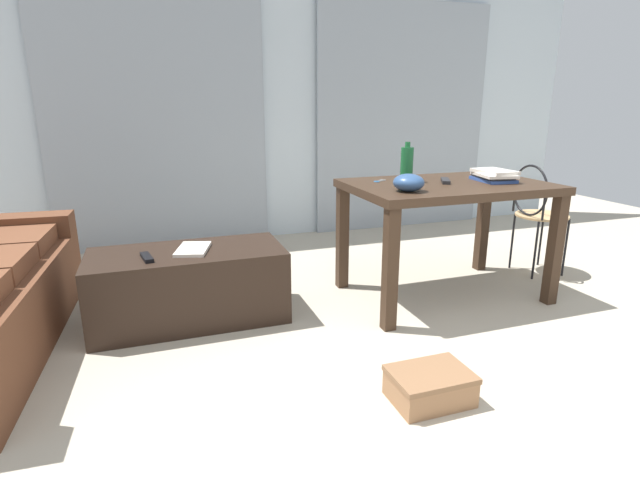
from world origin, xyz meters
TOP-DOWN VIEW (x-y plane):
  - ground_plane at (0.00, 1.43)m, footprint 8.78×8.78m
  - wall_back at (0.00, 3.66)m, footprint 6.03×0.10m
  - curtains at (0.00, 3.57)m, footprint 4.12×0.03m
  - coffee_table at (-1.10, 1.91)m, footprint 1.09×0.51m
  - craft_table at (0.51, 1.77)m, footprint 1.24×0.81m
  - wire_chair at (1.37, 1.93)m, footprint 0.37×0.38m
  - bottle_near at (0.27, 1.89)m, footprint 0.08×0.08m
  - bowl at (0.11, 1.57)m, footprint 0.18×0.18m
  - book_stack at (0.82, 1.73)m, footprint 0.25×0.31m
  - tv_remote_on_table at (0.50, 1.78)m, footprint 0.13×0.18m
  - scissors at (0.11, 1.96)m, footprint 0.10×0.08m
  - tv_remote_primary at (-1.31, 1.82)m, footprint 0.07×0.17m
  - magazine at (-1.07, 1.90)m, footprint 0.23×0.30m
  - shoebox at (-0.21, 0.74)m, footprint 0.34×0.24m

SIDE VIEW (x-z plane):
  - ground_plane at x=0.00m, z-range 0.00..0.00m
  - shoebox at x=-0.21m, z-range 0.00..0.14m
  - coffee_table at x=-1.10m, z-range 0.00..0.42m
  - magazine at x=-1.07m, z-range 0.42..0.44m
  - tv_remote_primary at x=-1.31m, z-range 0.42..0.44m
  - wire_chair at x=1.37m, z-range 0.10..0.91m
  - craft_table at x=0.51m, z-range 0.27..1.02m
  - scissors at x=0.11m, z-range 0.75..0.75m
  - tv_remote_on_table at x=0.50m, z-range 0.75..0.77m
  - book_stack at x=0.82m, z-range 0.75..0.82m
  - bowl at x=0.11m, z-range 0.75..0.85m
  - bottle_near at x=0.27m, z-range 0.74..0.99m
  - curtains at x=0.00m, z-range 0.00..2.17m
  - wall_back at x=0.00m, z-range 0.00..2.60m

